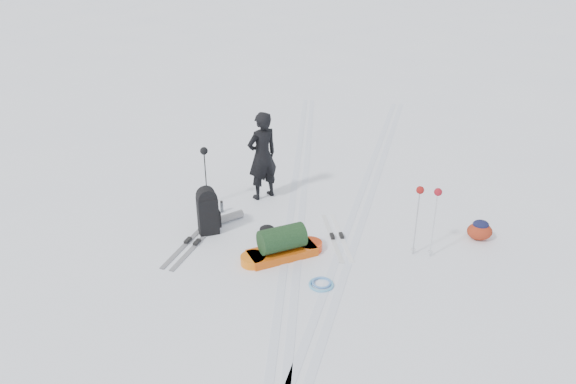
# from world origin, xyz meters

# --- Properties ---
(ground) EXTENTS (200.00, 200.00, 0.00)m
(ground) POSITION_xyz_m (0.00, 0.00, 0.00)
(ground) COLOR white
(ground) RESTS_ON ground
(ski_tracks) EXTENTS (3.38, 17.97, 0.01)m
(ski_tracks) POSITION_xyz_m (0.61, 0.88, 0.00)
(ski_tracks) COLOR silver
(ski_tracks) RESTS_ON ground
(skier) EXTENTS (0.86, 0.85, 2.01)m
(skier) POSITION_xyz_m (-0.90, 1.58, 1.00)
(skier) COLOR black
(skier) RESTS_ON ground
(pulk_sled) EXTENTS (1.63, 1.26, 0.62)m
(pulk_sled) POSITION_xyz_m (-0.12, -0.80, 0.24)
(pulk_sled) COLOR #C14B0B
(pulk_sled) RESTS_ON ground
(expedition_rucksack) EXTENTS (0.81, 1.01, 1.00)m
(expedition_rucksack) POSITION_xyz_m (-1.66, -0.07, 0.46)
(expedition_rucksack) COLOR black
(expedition_rucksack) RESTS_ON ground
(ski_poles_black) EXTENTS (0.17, 0.20, 1.35)m
(ski_poles_black) POSITION_xyz_m (-2.06, 1.06, 1.11)
(ski_poles_black) COLOR black
(ski_poles_black) RESTS_ON ground
(ski_poles_silver) EXTENTS (0.45, 0.18, 1.42)m
(ski_poles_silver) POSITION_xyz_m (2.46, -0.40, 1.19)
(ski_poles_silver) COLOR #AAAEB1
(ski_poles_silver) RESTS_ON ground
(touring_skis_grey) EXTENTS (0.69, 1.99, 0.07)m
(touring_skis_grey) POSITION_xyz_m (-1.92, -0.57, 0.02)
(touring_skis_grey) COLOR gray
(touring_skis_grey) RESTS_ON ground
(touring_skis_white) EXTENTS (0.76, 1.86, 0.07)m
(touring_skis_white) POSITION_xyz_m (0.85, 0.02, 0.02)
(touring_skis_white) COLOR silver
(touring_skis_white) RESTS_ON ground
(rope_coil) EXTENTS (0.58, 0.58, 0.05)m
(rope_coil) POSITION_xyz_m (0.68, -1.60, 0.03)
(rope_coil) COLOR #54A2CE
(rope_coil) RESTS_ON ground
(small_daypack) EXTENTS (0.56, 0.47, 0.42)m
(small_daypack) POSITION_xyz_m (3.63, 0.35, 0.20)
(small_daypack) COLOR maroon
(small_daypack) RESTS_ON ground
(thermos_pair) EXTENTS (0.20, 0.25, 0.28)m
(thermos_pair) POSITION_xyz_m (-1.72, 0.67, 0.13)
(thermos_pair) COLOR #5B5D63
(thermos_pair) RESTS_ON ground
(stuff_sack) EXTENTS (0.39, 0.35, 0.20)m
(stuff_sack) POSITION_xyz_m (-0.53, -0.03, 0.10)
(stuff_sack) COLOR black
(stuff_sack) RESTS_ON ground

